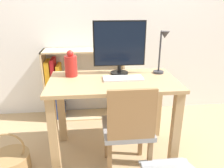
{
  "coord_description": "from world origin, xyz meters",
  "views": [
    {
      "loc": [
        -0.19,
        -1.8,
        1.39
      ],
      "look_at": [
        0.0,
        0.1,
        0.68
      ],
      "focal_mm": 35.0,
      "sensor_mm": 36.0,
      "label": 1
    }
  ],
  "objects": [
    {
      "name": "chair",
      "position": [
        0.09,
        -0.3,
        0.45
      ],
      "size": [
        0.4,
        0.4,
        0.83
      ],
      "rotation": [
        0.0,
        0.0,
        -0.0
      ],
      "color": "gray",
      "rests_on": "ground_plane"
    },
    {
      "name": "wall_back",
      "position": [
        0.0,
        0.96,
        1.3
      ],
      "size": [
        8.0,
        0.05,
        2.6
      ],
      "color": "white",
      "rests_on": "ground_plane"
    },
    {
      "name": "desk",
      "position": [
        0.0,
        0.0,
        0.59
      ],
      "size": [
        1.13,
        0.63,
        0.76
      ],
      "color": "tan",
      "rests_on": "ground_plane"
    },
    {
      "name": "ground_plane",
      "position": [
        0.0,
        0.0,
        0.0
      ],
      "size": [
        10.0,
        10.0,
        0.0
      ],
      "primitive_type": "plane",
      "color": "tan"
    },
    {
      "name": "monitor",
      "position": [
        0.08,
        0.18,
        1.03
      ],
      "size": [
        0.48,
        0.17,
        0.49
      ],
      "color": "black",
      "rests_on": "desk"
    },
    {
      "name": "basket",
      "position": [
        -0.9,
        -0.2,
        0.1
      ],
      "size": [
        0.32,
        0.32,
        0.4
      ],
      "color": "#997547",
      "rests_on": "ground_plane"
    },
    {
      "name": "keyboard",
      "position": [
        0.09,
        0.01,
        0.77
      ],
      "size": [
        0.35,
        0.14,
        0.02
      ],
      "color": "silver",
      "rests_on": "desk"
    },
    {
      "name": "desk_lamp",
      "position": [
        0.46,
        0.1,
        1.01
      ],
      "size": [
        0.1,
        0.19,
        0.41
      ],
      "color": "#2D2D33",
      "rests_on": "desk"
    },
    {
      "name": "vase",
      "position": [
        -0.37,
        0.15,
        0.86
      ],
      "size": [
        0.11,
        0.11,
        0.24
      ],
      "color": "#B2231E",
      "rests_on": "desk"
    },
    {
      "name": "bookshelf",
      "position": [
        -0.45,
        0.78,
        0.4
      ],
      "size": [
        0.96,
        0.28,
        0.88
      ],
      "color": "#D8BC8C",
      "rests_on": "ground_plane"
    }
  ]
}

